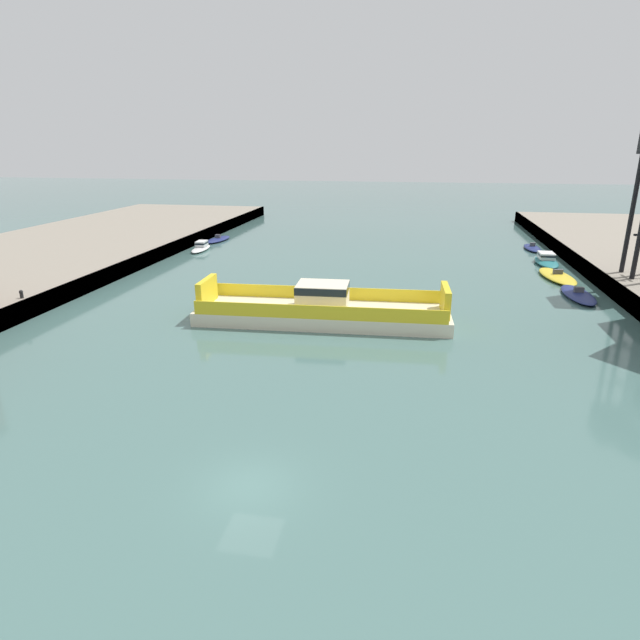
% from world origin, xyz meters
% --- Properties ---
extents(ground_plane, '(400.00, 400.00, 0.00)m').
position_xyz_m(ground_plane, '(0.00, 0.00, 0.00)').
color(ground_plane, '#476B66').
extents(chain_ferry, '(21.00, 6.75, 3.30)m').
position_xyz_m(chain_ferry, '(-0.81, 22.78, 1.02)').
color(chain_ferry, beige).
rests_on(chain_ferry, ground).
extents(moored_boat_near_right, '(3.79, 8.63, 1.05)m').
position_xyz_m(moored_boat_near_right, '(22.00, 41.91, 0.28)').
color(moored_boat_near_right, yellow).
rests_on(moored_boat_near_right, ground).
extents(moored_boat_mid_left, '(2.68, 7.53, 1.02)m').
position_xyz_m(moored_boat_mid_left, '(22.18, 34.34, 0.27)').
color(moored_boat_mid_left, navy).
rests_on(moored_boat_mid_left, ground).
extents(moored_boat_mid_right, '(2.23, 6.13, 1.26)m').
position_xyz_m(moored_boat_mid_right, '(-22.90, 50.57, 0.46)').
color(moored_boat_mid_right, white).
rests_on(moored_boat_mid_right, ground).
extents(moored_boat_far_left, '(2.88, 6.84, 0.99)m').
position_xyz_m(moored_boat_far_left, '(-23.26, 58.11, 0.26)').
color(moored_boat_far_left, navy).
rests_on(moored_boat_far_left, ground).
extents(moored_boat_far_right, '(2.05, 6.11, 1.00)m').
position_xyz_m(moored_boat_far_right, '(22.63, 59.29, 0.26)').
color(moored_boat_far_right, navy).
rests_on(moored_boat_far_right, ground).
extents(moored_boat_upstream_b, '(2.60, 7.18, 1.37)m').
position_xyz_m(moored_boat_upstream_b, '(22.46, 49.65, 0.51)').
color(moored_boat_upstream_b, '#237075').
rests_on(moored_boat_upstream_b, ground).
extents(bollard_left_far, '(0.32, 0.32, 0.71)m').
position_xyz_m(bollard_left_far, '(-25.85, 19.17, 2.13)').
color(bollard_left_far, black).
rests_on(bollard_left_far, quay_left).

